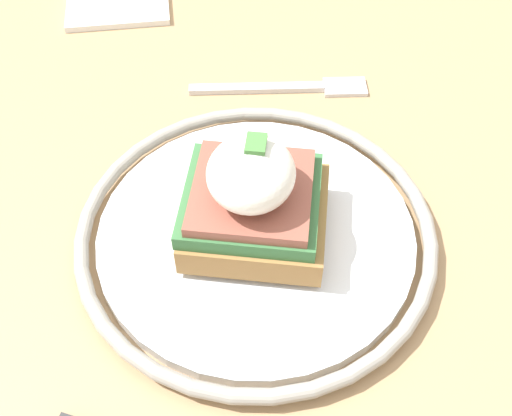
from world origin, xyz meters
The scene contains 4 objects.
dining_table centered at (0.00, 0.00, 0.64)m, with size 0.88×0.78×0.77m.
plate centered at (0.01, 0.04, 0.78)m, with size 0.25×0.25×0.02m.
sandwich centered at (0.01, 0.04, 0.82)m, with size 0.12×0.09×0.08m.
fork centered at (-0.15, 0.05, 0.78)m, with size 0.04×0.15×0.00m.
Camera 1 is at (0.27, 0.07, 1.13)m, focal length 45.00 mm.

